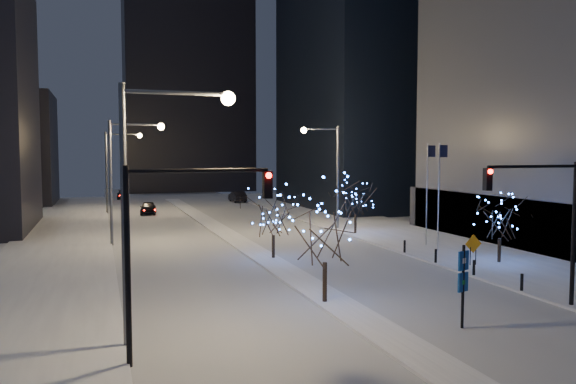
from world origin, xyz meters
name	(u,v)px	position (x,y,z in m)	size (l,w,h in m)	color
ground	(387,337)	(0.00, 0.00, 0.00)	(160.00, 160.00, 0.00)	silver
road	(216,228)	(0.00, 35.00, 0.01)	(20.00, 130.00, 0.02)	silver
median	(226,234)	(0.00, 30.00, 0.07)	(2.00, 80.00, 0.15)	white
east_sidewalk	(431,242)	(15.00, 20.00, 0.07)	(10.00, 90.00, 0.15)	white
west_sidewalk	(51,264)	(-14.00, 20.00, 0.07)	(8.00, 90.00, 0.15)	white
horizon_block	(187,84)	(6.00, 92.00, 21.00)	(24.00, 14.00, 42.00)	black
street_lamp_w_near	(153,177)	(-8.94, 2.00, 6.50)	(4.40, 0.56, 10.00)	#595E66
street_lamp_w_mid	(124,164)	(-8.94, 27.00, 6.50)	(4.40, 0.56, 10.00)	#595E66
street_lamp_w_far	(115,160)	(-8.94, 52.00, 6.50)	(4.40, 0.56, 10.00)	#595E66
street_lamp_east	(329,163)	(10.08, 30.00, 6.45)	(3.90, 0.56, 10.00)	#595E66
traffic_signal_west	(173,229)	(-8.44, 0.00, 4.76)	(5.26, 0.43, 7.00)	black
traffic_signal_east	(548,210)	(8.94, 1.00, 4.76)	(5.26, 0.43, 7.00)	black
flagpoles	(433,187)	(13.37, 17.25, 4.80)	(1.35, 2.60, 8.00)	silver
bollards	(454,261)	(10.20, 10.00, 0.60)	(0.16, 12.16, 0.90)	black
car_near	(148,208)	(-5.31, 49.69, 0.77)	(1.81, 4.50, 1.53)	black
car_mid	(237,197)	(8.92, 62.85, 0.82)	(1.74, 4.99, 1.64)	black
car_far	(123,195)	(-7.25, 74.00, 0.69)	(1.93, 4.76, 1.38)	black
holiday_tree_median_near	(325,224)	(-0.50, 5.34, 3.97)	(6.21, 6.21, 6.09)	black
holiday_tree_median_far	(273,214)	(0.50, 17.12, 3.20)	(4.65, 4.65, 4.82)	black
holiday_tree_plaza_near	(500,219)	(14.33, 10.84, 3.06)	(4.61, 4.61, 4.52)	black
holiday_tree_plaza_far	(356,199)	(11.12, 26.26, 3.24)	(4.87, 4.87, 4.76)	black
wayfinding_sign	(463,277)	(3.57, -0.03, 2.19)	(0.62, 0.28, 3.57)	black
construction_sign	(473,247)	(12.06, 10.56, 1.35)	(1.20, 0.11, 1.99)	black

